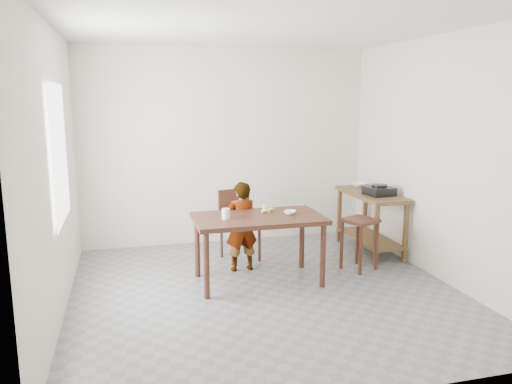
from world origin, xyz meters
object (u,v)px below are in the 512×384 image
object	(u,v)px
stool	(359,244)
dining_chair	(240,226)
child	(241,226)
prep_counter	(370,222)
dining_table	(258,249)

from	to	relation	value
stool	dining_chair	bearing A→B (deg)	150.35
child	dining_chair	world-z (taller)	child
prep_counter	stool	distance (m)	0.76
dining_table	dining_chair	size ratio (longest dim) A/B	1.60
dining_chair	child	bearing A→B (deg)	-112.81
stool	prep_counter	bearing A→B (deg)	53.10
dining_table	dining_chair	world-z (taller)	dining_chair
dining_table	prep_counter	distance (m)	1.86
prep_counter	child	bearing A→B (deg)	-171.34
dining_chair	stool	bearing A→B (deg)	-41.24
prep_counter	dining_chair	bearing A→B (deg)	175.86
child	dining_table	bearing A→B (deg)	98.61
dining_chair	stool	xyz separation A→B (m)	(1.28, -0.73, -0.13)
child	dining_chair	size ratio (longest dim) A/B	1.22
prep_counter	dining_table	bearing A→B (deg)	-157.85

